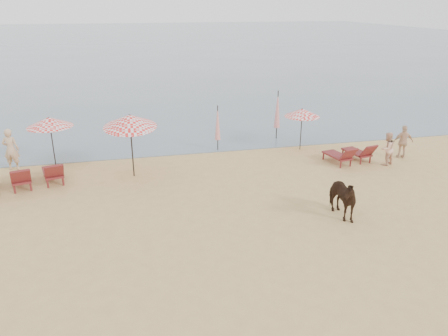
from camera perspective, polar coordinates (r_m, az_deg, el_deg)
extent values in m
plane|color=tan|center=(12.60, 5.21, -12.70)|extent=(120.00, 120.00, 0.00)
cube|color=#51606B|center=(90.26, -11.14, 16.15)|extent=(160.00, 140.00, 0.06)
cube|color=maroon|center=(19.25, -25.01, -1.09)|extent=(1.06, 1.66, 0.09)
cube|color=maroon|center=(18.37, -25.02, -1.07)|extent=(0.81, 0.66, 0.67)
cube|color=maroon|center=(19.29, -21.47, -0.51)|extent=(1.06, 1.66, 0.09)
cube|color=maroon|center=(18.41, -21.30, -0.46)|extent=(0.81, 0.66, 0.67)
cube|color=maroon|center=(20.65, 14.55, 1.60)|extent=(0.94, 1.54, 0.08)
cube|color=maroon|center=(20.01, 15.97, 1.71)|extent=(0.75, 0.59, 0.63)
cube|color=maroon|center=(21.35, 16.92, 2.00)|extent=(0.94, 1.54, 0.08)
cube|color=maroon|center=(20.73, 18.37, 2.10)|extent=(0.75, 0.59, 0.63)
cylinder|color=black|center=(20.91, -21.48, 3.00)|extent=(0.05, 0.05, 2.07)
cone|color=red|center=(20.65, -21.84, 5.60)|extent=(1.98, 1.98, 0.42)
sphere|color=black|center=(20.61, -21.91, 6.11)|extent=(0.08, 0.08, 0.08)
cylinder|color=black|center=(18.59, -11.93, 2.53)|extent=(0.06, 0.06, 2.47)
cone|color=red|center=(18.26, -12.20, 6.04)|extent=(2.18, 2.22, 0.74)
sphere|color=black|center=(18.21, -12.26, 6.73)|extent=(0.09, 0.09, 0.09)
cylinder|color=black|center=(21.99, 10.03, 4.80)|extent=(0.04, 0.04, 1.94)
cone|color=red|center=(21.76, 10.18, 7.14)|extent=(1.72, 1.72, 0.39)
sphere|color=black|center=(21.72, 10.21, 7.58)|extent=(0.07, 0.07, 0.07)
cylinder|color=black|center=(21.53, -0.83, 5.23)|extent=(0.05, 0.05, 2.26)
cone|color=red|center=(21.46, -0.83, 5.93)|extent=(0.28, 0.28, 1.70)
cylinder|color=black|center=(23.51, 6.96, 6.87)|extent=(0.06, 0.06, 2.62)
cone|color=red|center=(23.44, 7.00, 7.62)|extent=(0.32, 0.32, 1.96)
imported|color=black|center=(15.39, 14.89, -3.65)|extent=(0.95, 1.82, 1.48)
imported|color=tan|center=(21.16, -26.07, 2.20)|extent=(0.74, 0.55, 1.87)
imported|color=#DCA789|center=(20.96, 20.51, 2.37)|extent=(0.90, 0.81, 1.52)
imported|color=tan|center=(22.17, 22.36, 3.17)|extent=(0.99, 0.58, 1.58)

